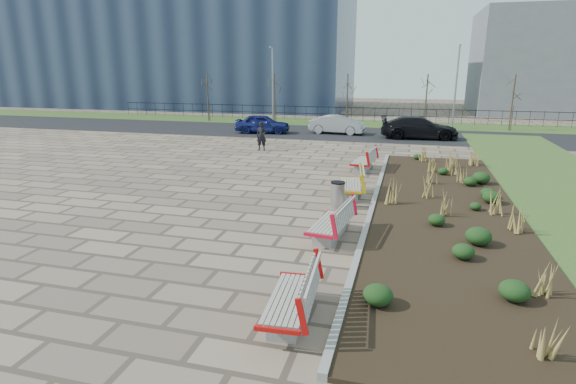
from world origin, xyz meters
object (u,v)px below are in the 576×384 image
(car_silver, at_px, (337,124))
(lamp_east, at_px, (456,88))
(bench_c, at_px, (351,183))
(litter_bin, at_px, (338,195))
(bench_a, at_px, (289,296))
(pedestrian, at_px, (262,136))
(lamp_west, at_px, (273,86))
(car_black, at_px, (419,128))
(bench_d, at_px, (363,159))
(car_blue, at_px, (263,124))
(bench_b, at_px, (330,221))

(car_silver, bearing_deg, lamp_east, -56.57)
(bench_c, xyz_separation_m, litter_bin, (-0.23, -1.54, -0.06))
(bench_a, distance_m, lamp_east, 29.02)
(bench_c, relative_size, pedestrian, 1.31)
(car_silver, height_order, lamp_west, lamp_west)
(bench_a, height_order, car_black, car_black)
(lamp_west, bearing_deg, lamp_east, 0.00)
(bench_c, height_order, pedestrian, pedestrian)
(lamp_east, bearing_deg, litter_bin, -103.74)
(litter_bin, bearing_deg, pedestrian, 121.33)
(bench_d, height_order, car_blue, car_blue)
(bench_a, relative_size, litter_bin, 2.39)
(bench_b, xyz_separation_m, pedestrian, (-6.08, 12.37, 0.30))
(litter_bin, distance_m, car_silver, 17.33)
(car_blue, bearing_deg, bench_c, -158.66)
(pedestrian, relative_size, car_black, 0.33)
(litter_bin, height_order, car_blue, car_blue)
(bench_a, bearing_deg, car_silver, 93.15)
(bench_a, xyz_separation_m, pedestrian, (-6.08, 16.71, 0.30))
(lamp_west, bearing_deg, pedestrian, -76.05)
(bench_b, height_order, car_blue, car_blue)
(car_silver, relative_size, lamp_west, 0.65)
(litter_bin, xyz_separation_m, lamp_west, (-8.77, 21.37, 2.60))
(pedestrian, distance_m, lamp_west, 12.32)
(bench_d, distance_m, car_blue, 12.96)
(bench_a, bearing_deg, litter_bin, 87.93)
(pedestrian, bearing_deg, bench_b, -70.34)
(bench_b, bearing_deg, car_blue, 120.43)
(car_blue, distance_m, lamp_west, 5.88)
(bench_b, relative_size, litter_bin, 2.39)
(pedestrian, relative_size, lamp_west, 0.27)
(pedestrian, xyz_separation_m, lamp_east, (11.08, 11.76, 2.24))
(litter_bin, bearing_deg, car_black, 80.38)
(pedestrian, distance_m, car_black, 10.89)
(pedestrian, height_order, car_black, pedestrian)
(litter_bin, height_order, lamp_east, lamp_east)
(bench_a, height_order, pedestrian, pedestrian)
(pedestrian, relative_size, car_silver, 0.42)
(litter_bin, bearing_deg, bench_a, -88.18)
(car_black, bearing_deg, car_silver, 76.26)
(bench_d, distance_m, car_silver, 11.53)
(car_silver, bearing_deg, bench_d, -159.64)
(bench_c, height_order, lamp_east, lamp_east)
(lamp_west, bearing_deg, car_silver, -35.34)
(bench_b, height_order, pedestrian, pedestrian)
(litter_bin, bearing_deg, car_blue, 116.27)
(car_black, xyz_separation_m, lamp_east, (2.46, 5.09, 2.31))
(bench_a, relative_size, lamp_east, 0.35)
(bench_b, distance_m, lamp_west, 25.88)
(bench_b, height_order, litter_bin, bench_b)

